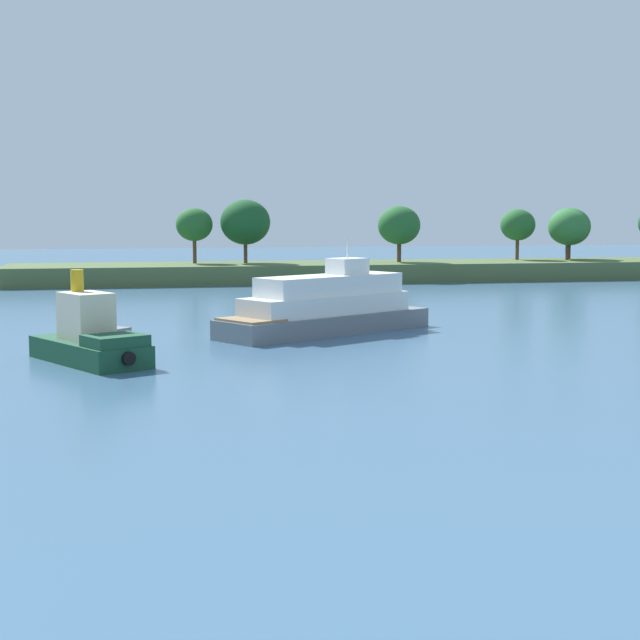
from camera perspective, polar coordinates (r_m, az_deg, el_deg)
treeline_island at (r=117.40m, az=5.21°, el=3.59°), size 91.44×11.97×9.61m
white_riverboat at (r=65.48m, az=0.40°, el=0.74°), size 16.06×12.16×6.40m
tugboat at (r=53.83m, az=-13.38°, el=-1.12°), size 6.91×8.94×5.01m
small_motorboat at (r=64.85m, az=-12.82°, el=-0.75°), size 4.03×4.18×1.01m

